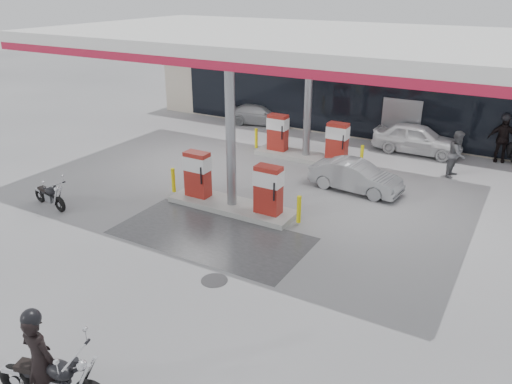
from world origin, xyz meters
TOP-DOWN VIEW (x-y plane):
  - ground at (0.00, 0.00)m, footprint 90.00×90.00m
  - wet_patch at (0.50, 0.00)m, footprint 6.00×3.00m
  - drain_cover at (2.00, -2.00)m, footprint 0.70×0.70m
  - store_building at (0.01, 15.94)m, footprint 22.00×8.22m
  - canopy at (0.00, 5.00)m, footprint 16.00×10.02m
  - pump_island_near at (0.00, 2.00)m, footprint 5.14×1.30m
  - pump_island_far at (0.00, 8.00)m, footprint 5.14×1.30m
  - main_motorcycle at (1.77, -6.78)m, footprint 2.20×0.94m
  - biker_main at (1.58, -6.84)m, footprint 0.71×0.49m
  - parked_motorcycle at (-5.43, -1.00)m, footprint 1.81×0.72m
  - sedan_white at (3.98, 11.20)m, footprint 3.89×1.57m
  - attendant at (6.00, 9.00)m, footprint 0.81×0.98m
  - hatchback_silver at (3.09, 5.60)m, footprint 3.45×1.44m
  - parked_car_left at (-4.50, 12.00)m, footprint 3.90×2.35m
  - biker_walking at (7.33, 11.80)m, footprint 1.22×0.69m

SIDE VIEW (x-z plane):
  - ground at x=0.00m, z-range 0.00..0.00m
  - wet_patch at x=0.50m, z-range 0.00..0.00m
  - drain_cover at x=2.00m, z-range 0.00..0.01m
  - parked_motorcycle at x=-5.43m, z-range -0.05..0.88m
  - main_motorcycle at x=1.77m, z-range -0.07..1.08m
  - parked_car_left at x=-4.50m, z-range 0.00..1.06m
  - hatchback_silver at x=3.09m, z-range 0.00..1.11m
  - sedan_white at x=3.98m, z-range 0.00..1.33m
  - pump_island_near at x=0.00m, z-range -0.18..1.60m
  - pump_island_far at x=0.00m, z-range -0.18..1.60m
  - attendant at x=6.00m, z-range 0.00..1.85m
  - biker_main at x=1.58m, z-range 0.00..1.88m
  - biker_walking at x=7.33m, z-range 0.00..1.97m
  - store_building at x=0.01m, z-range 0.01..4.01m
  - canopy at x=0.00m, z-range 2.51..8.02m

